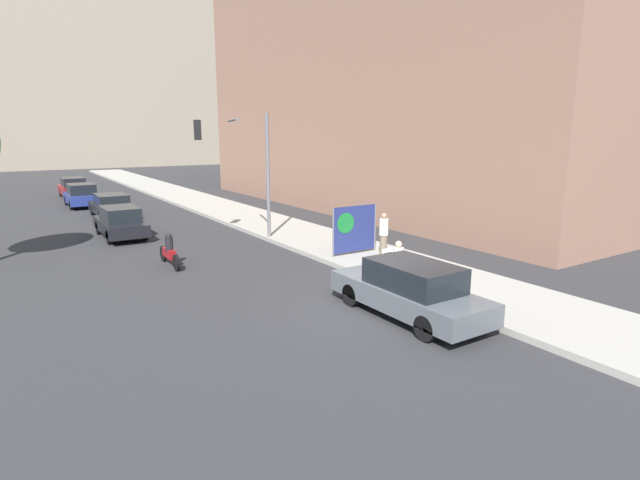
{
  "coord_description": "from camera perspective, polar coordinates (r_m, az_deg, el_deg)",
  "views": [
    {
      "loc": [
        -8.42,
        -10.17,
        4.81
      ],
      "look_at": [
        0.46,
        3.59,
        1.31
      ],
      "focal_mm": 28.0,
      "sensor_mm": 36.0,
      "label": 1
    }
  ],
  "objects": [
    {
      "name": "ground_plane",
      "position": [
        14.05,
        6.43,
        -8.03
      ],
      "size": [
        160.0,
        160.0,
        0.0
      ],
      "primitive_type": "plane",
      "color": "#303033"
    },
    {
      "name": "sidewalk_curb",
      "position": [
        28.23,
        -7.49,
        2.34
      ],
      "size": [
        3.73,
        90.0,
        0.18
      ],
      "primitive_type": "cube",
      "color": "#A8A399",
      "rests_on": "ground_plane"
    },
    {
      "name": "building_backdrop_far",
      "position": [
        84.03,
        -30.1,
        21.54
      ],
      "size": [
        52.0,
        12.0,
        41.68
      ],
      "color": "gray",
      "rests_on": "ground_plane"
    },
    {
      "name": "building_backdrop_right",
      "position": [
        34.04,
        7.29,
        19.54
      ],
      "size": [
        10.0,
        32.0,
        18.58
      ],
      "color": "#936B56",
      "rests_on": "ground_plane"
    },
    {
      "name": "seated_protester",
      "position": [
        16.48,
        9.06,
        -2.06
      ],
      "size": [
        0.95,
        0.77,
        1.21
      ],
      "rotation": [
        0.0,
        0.0,
        -0.28
      ],
      "color": "#474C56",
      "rests_on": "sidewalk_curb"
    },
    {
      "name": "jogger_on_sidewalk",
      "position": [
        19.22,
        7.28,
        0.65
      ],
      "size": [
        0.34,
        0.34,
        1.69
      ],
      "rotation": [
        0.0,
        0.0,
        3.16
      ],
      "color": "#756651",
      "rests_on": "sidewalk_curb"
    },
    {
      "name": "pedestrian_behind",
      "position": [
        20.26,
        2.15,
        1.3
      ],
      "size": [
        0.34,
        0.34,
        1.67
      ],
      "rotation": [
        0.0,
        0.0,
        6.22
      ],
      "color": "#424247",
      "rests_on": "sidewalk_curb"
    },
    {
      "name": "protest_banner",
      "position": [
        19.45,
        3.94,
        1.29
      ],
      "size": [
        2.09,
        0.06,
        1.9
      ],
      "color": "slate",
      "rests_on": "sidewalk_curb"
    },
    {
      "name": "traffic_light_pole",
      "position": [
        22.44,
        -8.95,
        9.63
      ],
      "size": [
        3.12,
        2.89,
        5.5
      ],
      "color": "slate",
      "rests_on": "sidewalk_curb"
    },
    {
      "name": "parked_car_curbside",
      "position": [
        13.51,
        10.23,
        -5.62
      ],
      "size": [
        1.77,
        4.76,
        1.52
      ],
      "color": "#565B60",
      "rests_on": "ground_plane"
    },
    {
      "name": "car_on_road_nearest",
      "position": [
        25.27,
        -21.85,
        1.9
      ],
      "size": [
        1.71,
        4.35,
        1.47
      ],
      "color": "black",
      "rests_on": "ground_plane"
    },
    {
      "name": "car_on_road_midblock",
      "position": [
        31.71,
        -22.72,
        3.67
      ],
      "size": [
        1.89,
        4.52,
        1.36
      ],
      "color": "black",
      "rests_on": "ground_plane"
    },
    {
      "name": "car_on_road_distant",
      "position": [
        37.1,
        -25.58,
        4.62
      ],
      "size": [
        1.84,
        4.14,
        1.54
      ],
      "color": "navy",
      "rests_on": "ground_plane"
    },
    {
      "name": "car_on_road_far_lane",
      "position": [
        42.71,
        -26.34,
        5.38
      ],
      "size": [
        1.76,
        4.34,
        1.54
      ],
      "color": "maroon",
      "rests_on": "ground_plane"
    },
    {
      "name": "motorcycle_on_road",
      "position": [
        19.22,
        -16.84,
        -1.32
      ],
      "size": [
        0.28,
        2.25,
        1.24
      ],
      "color": "maroon",
      "rests_on": "ground_plane"
    }
  ]
}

